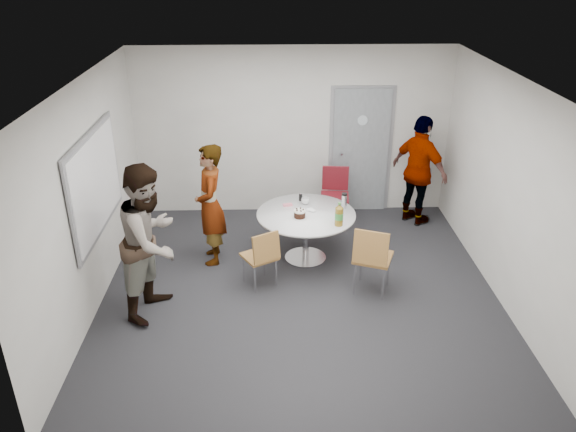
{
  "coord_description": "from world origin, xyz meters",
  "views": [
    {
      "loc": [
        -0.34,
        -6.11,
        4.03
      ],
      "look_at": [
        -0.14,
        0.25,
        0.95
      ],
      "focal_mm": 35.0,
      "sensor_mm": 36.0,
      "label": 1
    }
  ],
  "objects_px": {
    "person_main": "(210,205)",
    "door": "(360,151)",
    "chair_near_right": "(372,254)",
    "chair_far": "(335,190)",
    "whiteboard": "(96,183)",
    "person_right": "(419,171)",
    "person_left": "(151,241)",
    "chair_near_left": "(262,254)",
    "table": "(308,220)"
  },
  "relations": [
    {
      "from": "table",
      "to": "chair_far",
      "type": "relative_size",
      "value": 1.49
    },
    {
      "from": "table",
      "to": "whiteboard",
      "type": "bearing_deg",
      "value": -166.84
    },
    {
      "from": "door",
      "to": "whiteboard",
      "type": "height_order",
      "value": "door"
    },
    {
      "from": "whiteboard",
      "to": "person_right",
      "type": "height_order",
      "value": "whiteboard"
    },
    {
      "from": "person_main",
      "to": "person_left",
      "type": "xyz_separation_m",
      "value": [
        -0.57,
        -1.17,
        0.09
      ]
    },
    {
      "from": "chair_near_left",
      "to": "chair_far",
      "type": "height_order",
      "value": "chair_far"
    },
    {
      "from": "chair_near_right",
      "to": "person_main",
      "type": "xyz_separation_m",
      "value": [
        -2.07,
        0.94,
        0.27
      ]
    },
    {
      "from": "person_left",
      "to": "chair_near_right",
      "type": "bearing_deg",
      "value": -66.7
    },
    {
      "from": "chair_far",
      "to": "person_main",
      "type": "distance_m",
      "value": 2.19
    },
    {
      "from": "chair_far",
      "to": "chair_near_left",
      "type": "bearing_deg",
      "value": 65.88
    },
    {
      "from": "table",
      "to": "person_main",
      "type": "height_order",
      "value": "person_main"
    },
    {
      "from": "door",
      "to": "chair_near_left",
      "type": "xyz_separation_m",
      "value": [
        -1.57,
        -2.38,
        -0.53
      ]
    },
    {
      "from": "person_main",
      "to": "person_right",
      "type": "distance_m",
      "value": 3.32
    },
    {
      "from": "person_main",
      "to": "door",
      "type": "bearing_deg",
      "value": 119.13
    },
    {
      "from": "door",
      "to": "chair_near_left",
      "type": "bearing_deg",
      "value": -123.47
    },
    {
      "from": "person_left",
      "to": "person_right",
      "type": "distance_m",
      "value": 4.35
    },
    {
      "from": "person_main",
      "to": "person_left",
      "type": "height_order",
      "value": "person_left"
    },
    {
      "from": "chair_near_left",
      "to": "person_main",
      "type": "distance_m",
      "value": 1.08
    },
    {
      "from": "whiteboard",
      "to": "person_main",
      "type": "relative_size",
      "value": 1.12
    },
    {
      "from": "table",
      "to": "chair_far",
      "type": "height_order",
      "value": "table"
    },
    {
      "from": "door",
      "to": "chair_near_right",
      "type": "bearing_deg",
      "value": -94.68
    },
    {
      "from": "door",
      "to": "person_right",
      "type": "bearing_deg",
      "value": -32.03
    },
    {
      "from": "chair_near_left",
      "to": "table",
      "type": "bearing_deg",
      "value": 18.22
    },
    {
      "from": "chair_near_left",
      "to": "person_left",
      "type": "xyz_separation_m",
      "value": [
        -1.28,
        -0.44,
        0.45
      ]
    },
    {
      "from": "chair_near_right",
      "to": "chair_near_left",
      "type": "bearing_deg",
      "value": -167.16
    },
    {
      "from": "chair_near_right",
      "to": "chair_far",
      "type": "relative_size",
      "value": 1.03
    },
    {
      "from": "door",
      "to": "person_main",
      "type": "relative_size",
      "value": 1.25
    },
    {
      "from": "table",
      "to": "chair_far",
      "type": "xyz_separation_m",
      "value": [
        0.5,
        1.19,
        -0.06
      ]
    },
    {
      "from": "table",
      "to": "chair_far",
      "type": "distance_m",
      "value": 1.29
    },
    {
      "from": "door",
      "to": "chair_near_right",
      "type": "xyz_separation_m",
      "value": [
        -0.21,
        -2.58,
        -0.45
      ]
    },
    {
      "from": "table",
      "to": "person_main",
      "type": "distance_m",
      "value": 1.35
    },
    {
      "from": "person_left",
      "to": "person_right",
      "type": "height_order",
      "value": "person_left"
    },
    {
      "from": "whiteboard",
      "to": "chair_near_right",
      "type": "relative_size",
      "value": 2.01
    },
    {
      "from": "whiteboard",
      "to": "person_left",
      "type": "bearing_deg",
      "value": -37.22
    },
    {
      "from": "door",
      "to": "whiteboard",
      "type": "xyz_separation_m",
      "value": [
        -3.56,
        -2.28,
        0.42
      ]
    },
    {
      "from": "door",
      "to": "chair_far",
      "type": "height_order",
      "value": "door"
    },
    {
      "from": "person_main",
      "to": "table",
      "type": "bearing_deg",
      "value": 82.22
    },
    {
      "from": "whiteboard",
      "to": "person_left",
      "type": "height_order",
      "value": "whiteboard"
    },
    {
      "from": "door",
      "to": "person_left",
      "type": "xyz_separation_m",
      "value": [
        -2.86,
        -2.82,
        -0.08
      ]
    },
    {
      "from": "chair_near_right",
      "to": "door",
      "type": "bearing_deg",
      "value": 106.66
    },
    {
      "from": "person_main",
      "to": "chair_near_right",
      "type": "bearing_deg",
      "value": 58.96
    },
    {
      "from": "whiteboard",
      "to": "person_main",
      "type": "distance_m",
      "value": 1.55
    },
    {
      "from": "whiteboard",
      "to": "chair_far",
      "type": "distance_m",
      "value": 3.71
    },
    {
      "from": "door",
      "to": "chair_far",
      "type": "relative_size",
      "value": 2.32
    },
    {
      "from": "chair_far",
      "to": "whiteboard",
      "type": "bearing_deg",
      "value": 36.62
    },
    {
      "from": "door",
      "to": "whiteboard",
      "type": "bearing_deg",
      "value": -147.34
    },
    {
      "from": "person_right",
      "to": "person_main",
      "type": "bearing_deg",
      "value": 72.59
    },
    {
      "from": "chair_near_right",
      "to": "person_main",
      "type": "distance_m",
      "value": 2.29
    },
    {
      "from": "door",
      "to": "table",
      "type": "relative_size",
      "value": 1.56
    },
    {
      "from": "person_main",
      "to": "chair_far",
      "type": "bearing_deg",
      "value": 115.74
    }
  ]
}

